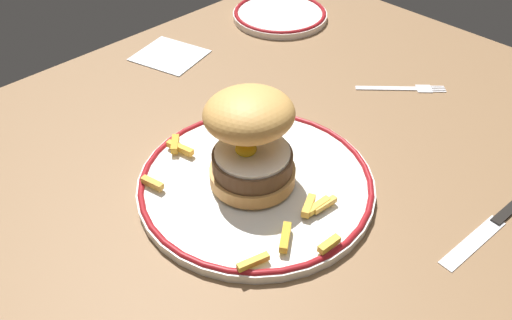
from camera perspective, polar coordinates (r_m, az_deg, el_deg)
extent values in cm
cube|color=brown|center=(67.36, -2.98, -4.93)|extent=(124.27, 88.09, 4.00)
cylinder|color=white|center=(66.31, 0.00, -2.63)|extent=(29.92, 29.92, 1.20)
torus|color=maroon|center=(65.90, 0.00, -2.25)|extent=(29.52, 29.52, 0.80)
cylinder|color=tan|center=(64.89, -0.39, -1.52)|extent=(10.69, 10.69, 1.80)
cylinder|color=brown|center=(63.53, -0.39, -0.14)|extent=(9.88, 9.88, 2.32)
cylinder|color=white|center=(62.62, -0.40, 0.84)|extent=(9.16, 9.16, 0.50)
ellipsoid|color=yellow|center=(62.08, -1.10, 1.22)|extent=(2.60, 2.60, 1.40)
ellipsoid|color=tan|center=(61.20, -0.85, 5.11)|extent=(14.24, 14.49, 6.46)
cube|color=gold|center=(56.16, -0.31, -11.03)|extent=(3.71, 1.77, 0.76)
cube|color=gold|center=(61.82, 5.74, -4.97)|extent=(3.35, 2.27, 0.92)
cube|color=gold|center=(65.61, -11.23, -2.48)|extent=(1.51, 3.18, 0.83)
cube|color=gold|center=(73.47, 0.17, 5.21)|extent=(0.79, 4.38, 0.75)
cube|color=gold|center=(58.31, 3.21, -8.40)|extent=(3.70, 3.00, 0.92)
cube|color=gold|center=(62.30, 7.49, -4.84)|extent=(3.50, 1.10, 0.74)
cube|color=gold|center=(62.00, 6.77, -4.99)|extent=(3.55, 1.02, 0.81)
cube|color=gold|center=(70.78, -9.05, 1.61)|extent=(2.83, 2.97, 0.92)
cube|color=gold|center=(58.16, 7.97, -9.07)|extent=(2.92, 1.07, 0.86)
cube|color=gold|center=(70.37, -8.12, 1.40)|extent=(1.73, 4.16, 0.80)
cylinder|color=white|center=(107.19, 2.62, 15.46)|extent=(18.57, 18.57, 1.20)
torus|color=maroon|center=(106.93, 2.63, 15.76)|extent=(18.17, 18.17, 0.80)
cube|color=silver|center=(87.39, 14.05, 7.64)|extent=(7.66, 7.89, 0.36)
cube|color=silver|center=(88.90, 17.85, 7.45)|extent=(3.25, 3.25, 0.32)
cube|color=silver|center=(90.15, 19.10, 7.63)|extent=(1.85, 1.91, 0.28)
cube|color=silver|center=(89.75, 19.17, 7.46)|extent=(1.85, 1.91, 0.28)
cube|color=silver|center=(89.35, 19.24, 7.28)|extent=(1.85, 1.91, 0.28)
cube|color=silver|center=(88.95, 19.32, 7.10)|extent=(1.85, 1.91, 0.28)
cube|color=silver|center=(65.14, 22.59, -8.22)|extent=(11.11, 2.66, 0.24)
cube|color=silver|center=(95.12, -9.39, 11.23)|extent=(12.65, 13.49, 0.40)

